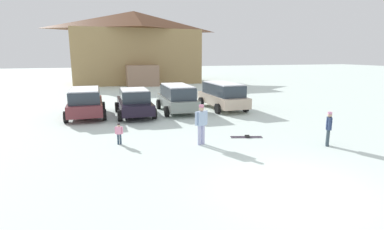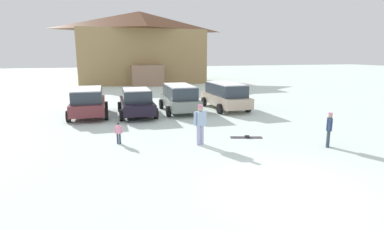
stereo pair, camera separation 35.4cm
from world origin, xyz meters
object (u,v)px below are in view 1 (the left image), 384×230
object	(u,v)px
parked_black_sedan	(134,102)
skier_teen_in_navy_coat	(329,127)
ski_lodge	(135,47)
skier_child_in_pink_snowsuit	(119,133)
skier_adult_in_blue_parka	(201,122)
pair_of_skis	(247,137)
parked_grey_wagon	(177,97)
parked_maroon_van	(85,102)
parked_beige_suv	(223,95)

from	to	relation	value
parked_black_sedan	skier_teen_in_navy_coat	xyz separation A→B (m)	(6.65, -8.60, -0.03)
ski_lodge	skier_teen_in_navy_coat	bearing A→B (deg)	-83.36
skier_child_in_pink_snowsuit	skier_teen_in_navy_coat	xyz separation A→B (m)	(8.04, -2.85, 0.29)
skier_adult_in_blue_parka	pair_of_skis	bearing A→B (deg)	9.30
parked_grey_wagon	skier_adult_in_blue_parka	size ratio (longest dim) A/B	2.70
parked_maroon_van	parked_black_sedan	size ratio (longest dim) A/B	0.97
skier_adult_in_blue_parka	skier_teen_in_navy_coat	bearing A→B (deg)	-20.13
parked_beige_suv	skier_teen_in_navy_coat	distance (m)	9.02
parked_maroon_van	skier_adult_in_blue_parka	world-z (taller)	parked_maroon_van
pair_of_skis	skier_adult_in_blue_parka	bearing A→B (deg)	-170.70
parked_maroon_van	pair_of_skis	xyz separation A→B (m)	(6.92, -6.97, -0.89)
skier_child_in_pink_snowsuit	skier_teen_in_navy_coat	bearing A→B (deg)	-19.52
parked_black_sedan	pair_of_skis	world-z (taller)	parked_black_sedan
parked_beige_suv	parked_black_sedan	bearing A→B (deg)	-176.23
skier_teen_in_navy_coat	pair_of_skis	bearing A→B (deg)	139.50
ski_lodge	parked_maroon_van	xyz separation A→B (m)	(-5.87, -21.45, -3.63)
ski_lodge	pair_of_skis	bearing A→B (deg)	-87.89
ski_lodge	parked_maroon_van	bearing A→B (deg)	-105.32
parked_black_sedan	pair_of_skis	size ratio (longest dim) A/B	3.20
parked_black_sedan	skier_adult_in_blue_parka	xyz separation A→B (m)	(1.82, -6.83, 0.12)
parked_beige_suv	skier_teen_in_navy_coat	world-z (taller)	parked_beige_suv
parked_grey_wagon	skier_teen_in_navy_coat	world-z (taller)	parked_grey_wagon
parked_maroon_van	skier_child_in_pink_snowsuit	xyz separation A→B (m)	(1.40, -6.27, -0.41)
skier_child_in_pink_snowsuit	ski_lodge	bearing A→B (deg)	80.83
parked_black_sedan	parked_beige_suv	distance (m)	5.98
skier_child_in_pink_snowsuit	skier_teen_in_navy_coat	world-z (taller)	skier_teen_in_navy_coat
ski_lodge	parked_grey_wagon	world-z (taller)	ski_lodge
pair_of_skis	ski_lodge	bearing A→B (deg)	92.11
parked_black_sedan	skier_teen_in_navy_coat	size ratio (longest dim) A/B	3.27
parked_beige_suv	pair_of_skis	bearing A→B (deg)	-105.00
ski_lodge	skier_teen_in_navy_coat	distance (m)	31.00
skier_child_in_pink_snowsuit	pair_of_skis	bearing A→B (deg)	-7.23
parked_maroon_van	skier_child_in_pink_snowsuit	distance (m)	6.44
parked_grey_wagon	pair_of_skis	distance (m)	6.99
parked_beige_suv	skier_child_in_pink_snowsuit	xyz separation A→B (m)	(-7.36, -6.14, -0.45)
ski_lodge	skier_teen_in_navy_coat	world-z (taller)	ski_lodge
parked_black_sedan	parked_beige_suv	world-z (taller)	parked_beige_suv
parked_beige_suv	skier_adult_in_blue_parka	world-z (taller)	parked_beige_suv
skier_adult_in_blue_parka	pair_of_skis	distance (m)	2.52
ski_lodge	parked_maroon_van	distance (m)	22.53
ski_lodge	skier_teen_in_navy_coat	size ratio (longest dim) A/B	11.30
parked_grey_wagon	pair_of_skis	bearing A→B (deg)	-78.72
parked_maroon_van	skier_child_in_pink_snowsuit	bearing A→B (deg)	-77.43
parked_maroon_van	parked_black_sedan	xyz separation A→B (m)	(2.79, -0.52, -0.08)
parked_grey_wagon	parked_beige_suv	distance (m)	3.19
skier_adult_in_blue_parka	skier_teen_in_navy_coat	distance (m)	5.14
parked_black_sedan	ski_lodge	bearing A→B (deg)	82.00
ski_lodge	parked_beige_suv	bearing A→B (deg)	-82.40
skier_child_in_pink_snowsuit	pair_of_skis	xyz separation A→B (m)	(5.52, -0.70, -0.48)
ski_lodge	skier_adult_in_blue_parka	xyz separation A→B (m)	(-1.27, -28.80, -3.60)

